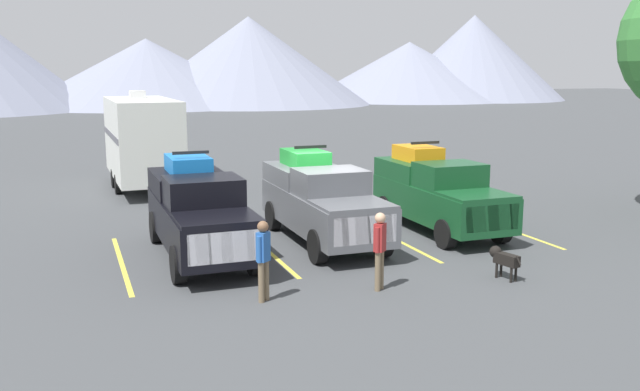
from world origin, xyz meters
TOP-DOWN VIEW (x-y plane):
  - ground_plane at (0.00, 0.00)m, footprint 240.00×240.00m
  - pickup_truck_a at (-3.67, -0.24)m, footprint 2.07×5.90m
  - pickup_truck_b at (-0.16, 0.13)m, footprint 2.06×5.76m
  - pickup_truck_c at (3.57, 0.17)m, footprint 2.03×5.41m
  - lot_stripe_a at (-5.66, -0.38)m, footprint 0.12×5.50m
  - lot_stripe_b at (-1.89, -0.38)m, footprint 0.12×5.50m
  - lot_stripe_c at (1.89, -0.38)m, footprint 0.12×5.50m
  - lot_stripe_d at (5.66, -0.38)m, footprint 0.12×5.50m
  - camper_trailer_a at (-3.90, 10.60)m, footprint 2.52×7.84m
  - person_a at (-3.08, -4.33)m, footprint 0.32×0.31m
  - person_b at (-0.50, -4.48)m, footprint 0.32×0.32m
  - dog at (2.54, -4.71)m, footprint 0.40×0.90m
  - mountain_ridge at (-6.46, 76.68)m, footprint 147.01×42.06m

SIDE VIEW (x-z plane):
  - ground_plane at x=0.00m, z-range 0.00..0.00m
  - lot_stripe_a at x=-5.66m, z-range 0.00..0.01m
  - lot_stripe_b at x=-1.89m, z-range 0.00..0.01m
  - lot_stripe_c at x=1.89m, z-range 0.00..0.01m
  - lot_stripe_d at x=5.66m, z-range 0.00..0.01m
  - dog at x=2.54m, z-range 0.13..0.86m
  - person_a at x=-3.08m, z-range 0.13..1.85m
  - person_b at x=-0.50m, z-range 0.13..1.87m
  - pickup_truck_c at x=3.57m, z-range -0.13..2.47m
  - pickup_truck_b at x=-0.16m, z-range -0.11..2.50m
  - pickup_truck_a at x=-3.67m, z-range -0.11..2.53m
  - camper_trailer_a at x=-3.90m, z-range 0.10..4.02m
  - mountain_ridge at x=-6.46m, z-range -1.33..14.79m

